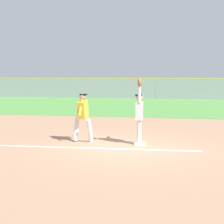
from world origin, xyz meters
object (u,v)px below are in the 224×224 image
Objects in this scene: first_base at (140,144)px; baseball at (140,82)px; parked_car_green at (154,90)px; parked_car_tan at (211,91)px; fielder at (139,112)px; parked_car_black at (48,89)px; runner at (83,114)px; parked_car_red at (98,90)px.

baseball is at bearing -102.42° from first_base.
parked_car_green is 6.15m from parked_car_tan.
parked_car_green is (-0.78, 26.10, -0.45)m from fielder.
parked_car_black is 12.23m from parked_car_green.
parked_car_green and parked_car_tan have the same top height.
baseball is 26.23m from parked_car_tan.
parked_car_black is 1.03× the size of parked_car_green.
fielder is (-0.04, 0.11, 1.08)m from first_base.
parked_car_green is at bearing 91.74° from baseball.
runner is (-2.00, 0.10, -0.12)m from fielder.
baseball is at bearing 89.75° from fielder.
runner is at bearing 171.23° from baseball.
baseball reaches higher than parked_car_black.
parked_car_black and parked_car_green have the same top height.
fielder reaches higher than parked_car_black.
fielder is at bearing 95.36° from baseball.
baseball is (2.02, -0.31, 1.12)m from runner.
baseball is 26.37m from parked_car_green.
parked_car_black is at bearing -68.43° from fielder.
fielder is 26.43m from parked_car_red.
fielder is 2.01m from runner.
parked_car_red is (-7.09, 25.68, -1.44)m from baseball.
parked_car_red is (-7.07, 25.46, -0.45)m from fielder.
parked_car_black is at bearing 117.16° from first_base.
first_base is 26.55m from parked_car_red.
parked_car_black is 5.92m from parked_car_red.
baseball reaches higher than runner.
parked_car_green is 1.00× the size of parked_car_tan.
fielder reaches higher than baseball.
parked_car_green is at bearing -93.90° from fielder.
runner is 2.33m from baseball.
parked_car_tan is (18.32, 0.15, 0.00)m from parked_car_black.
parked_car_tan is at bearing -6.27° from parked_car_red.
parked_car_red is 1.03× the size of parked_car_tan.
fielder is at bearing -89.61° from parked_car_green.
runner is at bearing -104.59° from parked_car_tan.
fielder is 0.51× the size of parked_car_green.
runner reaches higher than parked_car_red.
parked_car_tan is at bearing -107.46° from fielder.
runner is at bearing 174.25° from first_base.
parked_car_green is at bearing -0.28° from parked_car_red.
first_base is 0.22× the size of runner.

